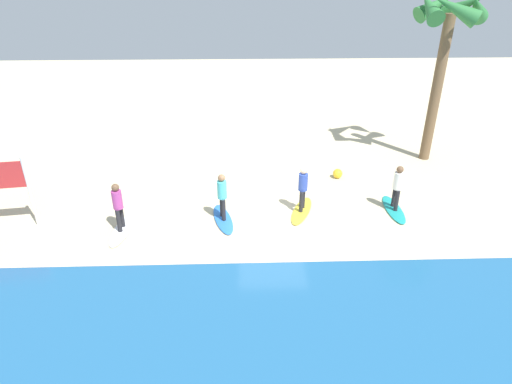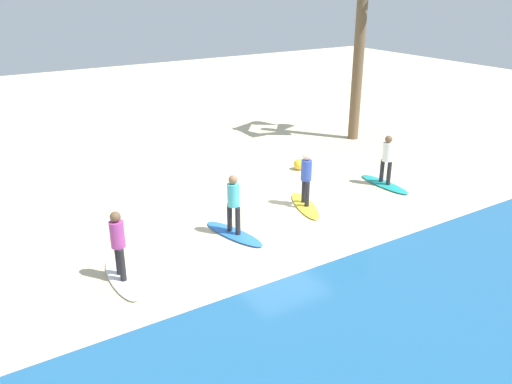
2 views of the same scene
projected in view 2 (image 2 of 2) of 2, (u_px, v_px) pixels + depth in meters
The scene contains 10 objects.
ground_plane at pixel (279, 215), 15.40m from camera, with size 60.00×60.00×0.00m, color beige.
surfboard_teal at pixel (384, 184), 17.62m from camera, with size 2.10×0.56×0.09m, color teal.
surfer_teal at pixel (387, 156), 17.24m from camera, with size 0.32×0.46×1.64m.
surfboard_yellow at pixel (305, 205), 15.98m from camera, with size 2.10×0.56×0.09m, color yellow.
surfer_yellow at pixel (306, 175), 15.60m from camera, with size 0.32×0.44×1.64m.
surfboard_blue at pixel (234, 234), 14.20m from camera, with size 2.10×0.56×0.09m, color blue.
surfer_blue at pixel (233, 200), 13.83m from camera, with size 0.32×0.45×1.64m.
surfboard_white at pixel (122, 278), 12.09m from camera, with size 2.10×0.56×0.09m, color white.
surfer_white at pixel (118, 240), 11.71m from camera, with size 0.32×0.46×1.64m.
beach_ball at pixel (299, 164), 19.01m from camera, with size 0.39×0.39×0.39m, color yellow.
Camera 2 is at (8.07, 11.46, 6.46)m, focal length 36.87 mm.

